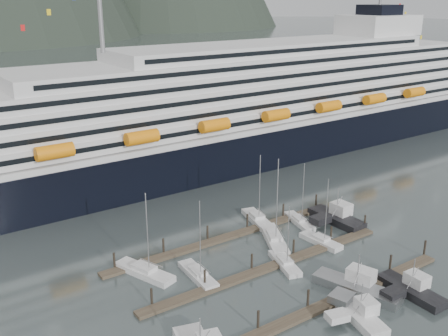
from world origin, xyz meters
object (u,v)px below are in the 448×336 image
Objects in this scene: sailboat_d at (274,240)px; trawler_b at (359,315)px; trawler_c at (356,287)px; sailboat_b at (198,275)px; sailboat_g at (299,221)px; sailboat_c at (285,264)px; sailboat_h at (321,241)px; sailboat_f at (257,219)px; trawler_d at (411,289)px; sailboat_e at (144,272)px; cruise_ship at (248,113)px; trawler_e at (336,218)px.

sailboat_d is 25.56m from trawler_b.
sailboat_d is 19.89m from trawler_c.
sailboat_g is at bearing -72.79° from sailboat_b.
trawler_b is at bearing -166.31° from sailboat_d.
sailboat_c is at bearing -1.10° from trawler_c.
sailboat_d reaches higher than sailboat_h.
sailboat_g is (6.15, -5.51, -0.04)m from sailboat_f.
sailboat_g is (27.13, 6.08, -0.02)m from sailboat_b.
sailboat_h is at bearing -0.69° from trawler_d.
trawler_c is at bearing 53.15° from trawler_d.
sailboat_b is 1.07× the size of sailboat_g.
sailboat_d is at bearing 175.31° from sailboat_f.
sailboat_e is (-20.24, 10.59, 0.04)m from sailboat_c.
sailboat_g is 1.29× the size of trawler_b.
sailboat_h is (-21.93, -50.25, -11.63)m from cruise_ship.
sailboat_g is 28.54m from trawler_d.
sailboat_h is at bearing -60.37° from sailboat_c.
sailboat_g is 32.01m from trawler_b.
sailboat_b reaches higher than trawler_c.
trawler_e is at bearing -112.04° from sailboat_f.
sailboat_c is 1.03× the size of trawler_d.
sailboat_f reaches higher than trawler_e.
cruise_ship is 63.08m from sailboat_c.
trawler_c is at bearing 170.40° from sailboat_g.
cruise_ship is at bearing -70.49° from sailboat_e.
sailboat_f is 15.44m from trawler_e.
cruise_ship is 67.52m from sailboat_b.
trawler_d is (11.23, -0.02, 0.02)m from trawler_b.
sailboat_e is at bearing 49.42° from trawler_d.
sailboat_e is at bearing 78.96° from sailboat_c.
sailboat_b is 23.98m from sailboat_f.
sailboat_e is at bearing 110.09° from sailboat_d.
sailboat_f reaches higher than trawler_c.
sailboat_c is 22.84m from sailboat_e.
trawler_e is at bearing -56.60° from trawler_c.
sailboat_b is 1.00× the size of trawler_c.
sailboat_b reaches higher than trawler_e.
trawler_c is at bearing -152.90° from sailboat_e.
cruise_ship is at bearing -20.68° from sailboat_f.
sailboat_f is 33.88m from trawler_d.
sailboat_h is (-2.74, -8.59, 0.01)m from sailboat_g.
sailboat_b is 1.26× the size of trawler_d.
cruise_ship is 17.43× the size of trawler_e.
trawler_c is (-9.97, -23.25, 0.48)m from sailboat_g.
sailboat_d is at bearing -115.78° from sailboat_e.
trawler_b is 0.83× the size of trawler_e.
cruise_ship is 54.48m from sailboat_d.
sailboat_b is at bearing 80.00° from sailboat_h.
sailboat_e reaches higher than trawler_c.
sailboat_h is 19.72m from trawler_d.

